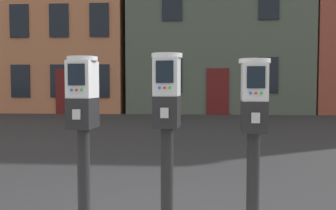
% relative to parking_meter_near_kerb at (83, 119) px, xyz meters
% --- Properties ---
extents(parking_meter_near_kerb, '(0.23, 0.26, 1.44)m').
position_rel_parking_meter_near_kerb_xyz_m(parking_meter_near_kerb, '(0.00, 0.00, 0.00)').
color(parking_meter_near_kerb, black).
rests_on(parking_meter_near_kerb, sidewalk_slab).
extents(parking_meter_twin_adjacent, '(0.23, 0.26, 1.46)m').
position_rel_parking_meter_near_kerb_xyz_m(parking_meter_twin_adjacent, '(0.60, 0.00, 0.01)').
color(parking_meter_twin_adjacent, black).
rests_on(parking_meter_twin_adjacent, sidewalk_slab).
extents(parking_meter_end_of_row, '(0.23, 0.26, 1.42)m').
position_rel_parking_meter_near_kerb_xyz_m(parking_meter_end_of_row, '(1.21, -0.00, -0.01)').
color(parking_meter_end_of_row, black).
rests_on(parking_meter_end_of_row, sidewalk_slab).
extents(townhouse_orange_brick, '(7.56, 6.66, 11.13)m').
position_rel_parking_meter_near_kerb_xyz_m(townhouse_orange_brick, '(-6.42, 17.62, 4.44)').
color(townhouse_orange_brick, '#B7704C').
rests_on(townhouse_orange_brick, ground_plane).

